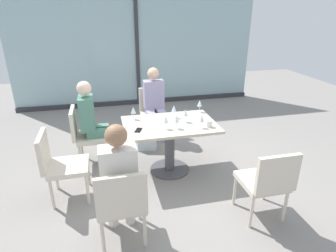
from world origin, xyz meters
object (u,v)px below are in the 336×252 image
object	(u,v)px
wine_glass_1	(201,118)
wine_glass_5	(200,103)
wine_glass_0	(133,110)
handbag_0	(147,142)
dining_table_main	(170,136)
wine_glass_6	(176,119)
wine_glass_3	(185,113)
chair_far_left	(86,133)
cell_phone_on_table	(138,130)
person_near_window	(154,101)
coffee_cup	(209,124)
chair_front_left	(121,201)
chair_side_end	(59,162)
person_front_left	(119,177)
chair_front_right	(267,180)
wine_glass_2	(174,109)
chair_near_window	(153,110)
wine_glass_4	(166,119)
person_far_left	(92,119)

from	to	relation	value
wine_glass_1	wine_glass_5	bearing A→B (deg)	73.00
wine_glass_0	handbag_0	distance (m)	0.88
dining_table_main	wine_glass_6	bearing A→B (deg)	-76.28
wine_glass_0	wine_glass_3	xyz separation A→B (m)	(0.68, -0.26, 0.00)
chair_far_left	wine_glass_6	bearing A→B (deg)	-29.42
cell_phone_on_table	person_near_window	bearing A→B (deg)	93.22
dining_table_main	person_near_window	distance (m)	1.14
coffee_cup	handbag_0	xyz separation A→B (m)	(-0.69, 0.94, -0.64)
person_near_window	wine_glass_3	bearing A→B (deg)	-78.88
chair_far_left	wine_glass_5	xyz separation A→B (m)	(1.69, -0.14, 0.37)
chair_front_left	chair_side_end	bearing A→B (deg)	125.85
chair_front_left	wine_glass_6	bearing A→B (deg)	52.22
person_front_left	wine_glass_0	distance (m)	1.43
chair_front_right	wine_glass_6	xyz separation A→B (m)	(-0.72, 1.05, 0.37)
handbag_0	wine_glass_2	bearing A→B (deg)	-43.53
chair_near_window	chair_far_left	bearing A→B (deg)	-146.88
dining_table_main	wine_glass_3	world-z (taller)	wine_glass_3
wine_glass_3	cell_phone_on_table	distance (m)	0.69
dining_table_main	wine_glass_3	distance (m)	0.39
chair_far_left	chair_near_window	bearing A→B (deg)	33.12
wine_glass_4	handbag_0	xyz separation A→B (m)	(-0.12, 0.88, -0.72)
person_front_left	wine_glass_6	distance (m)	1.25
chair_far_left	person_front_left	world-z (taller)	person_front_left
chair_front_right	person_far_left	size ratio (longest dim) A/B	0.69
wine_glass_0	wine_glass_4	xyz separation A→B (m)	(0.36, -0.43, 0.00)
wine_glass_0	wine_glass_6	xyz separation A→B (m)	(0.50, -0.45, 0.00)
person_far_left	wine_glass_5	xyz separation A→B (m)	(1.58, -0.14, 0.16)
chair_near_window	chair_far_left	size ratio (longest dim) A/B	1.00
dining_table_main	chair_near_window	world-z (taller)	chair_near_window
dining_table_main	wine_glass_0	bearing A→B (deg)	150.05
wine_glass_3	handbag_0	distance (m)	1.09
chair_near_window	chair_side_end	distance (m)	2.11
chair_front_right	wine_glass_6	world-z (taller)	wine_glass_6
person_near_window	coffee_cup	xyz separation A→B (m)	(0.48, -1.36, 0.08)
person_near_window	wine_glass_5	bearing A→B (deg)	-54.98
wine_glass_4	dining_table_main	bearing A→B (deg)	61.39
wine_glass_0	wine_glass_1	bearing A→B (deg)	-31.67
wine_glass_0	chair_front_right	bearing A→B (deg)	-50.71
person_far_left	wine_glass_3	bearing A→B (deg)	-20.84
coffee_cup	chair_far_left	bearing A→B (deg)	156.13
chair_near_window	wine_glass_0	world-z (taller)	wine_glass_0
chair_near_window	chair_side_end	bearing A→B (deg)	-132.45
person_near_window	person_front_left	distance (m)	2.38
person_far_left	wine_glass_0	distance (m)	0.64
dining_table_main	chair_side_end	distance (m)	1.46
chair_front_left	wine_glass_6	size ratio (longest dim) A/B	4.70
cell_phone_on_table	wine_glass_3	bearing A→B (deg)	35.24
chair_front_left	wine_glass_2	distance (m)	1.72
wine_glass_2	dining_table_main	bearing A→B (deg)	-118.61
cell_phone_on_table	handbag_0	bearing A→B (deg)	97.04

